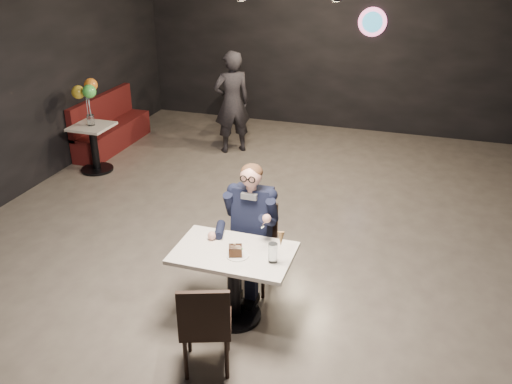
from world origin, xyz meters
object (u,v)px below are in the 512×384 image
(sundae_glass, at_px, (273,253))
(balloon_vase, at_px, (91,120))
(chair_near, at_px, (206,322))
(chair_far, at_px, (252,248))
(booth_bench, at_px, (111,122))
(side_table, at_px, (95,149))
(passerby, at_px, (232,103))
(seated_man, at_px, (252,226))
(main_table, at_px, (234,285))

(sundae_glass, distance_m, balloon_vase, 4.67)
(chair_near, xyz_separation_m, sundae_glass, (0.39, 0.62, 0.38))
(chair_far, xyz_separation_m, booth_bench, (-3.63, 3.21, -0.00))
(side_table, bearing_deg, sundae_glass, -37.13)
(booth_bench, relative_size, passerby, 1.06)
(sundae_glass, relative_size, side_table, 0.26)
(seated_man, distance_m, balloon_vase, 3.99)
(seated_man, relative_size, sundae_glass, 7.71)
(chair_far, distance_m, sundae_glass, 0.82)
(chair_far, distance_m, seated_man, 0.26)
(chair_near, relative_size, balloon_vase, 5.59)
(main_table, height_order, sundae_glass, sundae_glass)
(booth_bench, distance_m, balloon_vase, 1.11)
(seated_man, xyz_separation_m, booth_bench, (-3.63, 3.21, -0.26))
(chair_far, bearing_deg, balloon_vase, 146.41)
(booth_bench, bearing_deg, balloon_vase, -73.30)
(passerby, bearing_deg, chair_near, 69.92)
(chair_near, height_order, side_table, chair_near)
(booth_bench, xyz_separation_m, side_table, (0.30, -1.00, -0.10))
(main_table, bearing_deg, balloon_vase, 140.33)
(chair_near, bearing_deg, chair_far, 70.06)
(sundae_glass, xyz_separation_m, side_table, (-3.72, 2.82, -0.48))
(sundae_glass, xyz_separation_m, balloon_vase, (-3.72, 2.82, -0.01))
(chair_near, height_order, passerby, passerby)
(chair_far, height_order, booth_bench, chair_far)
(side_table, distance_m, passerby, 2.35)
(balloon_vase, bearing_deg, booth_bench, 106.70)
(sundae_glass, relative_size, booth_bench, 0.10)
(booth_bench, height_order, side_table, booth_bench)
(sundae_glass, bearing_deg, chair_near, -122.34)
(booth_bench, relative_size, balloon_vase, 11.09)
(main_table, relative_size, chair_far, 1.20)
(chair_far, height_order, passerby, passerby)
(main_table, bearing_deg, passerby, 110.37)
(sundae_glass, bearing_deg, chair_far, 122.99)
(chair_near, relative_size, seated_man, 0.64)
(chair_far, xyz_separation_m, chair_near, (0.00, -1.23, 0.00))
(chair_near, bearing_deg, main_table, 70.06)
(side_table, bearing_deg, passerby, 40.06)
(chair_near, relative_size, passerby, 0.54)
(chair_far, relative_size, booth_bench, 0.50)
(seated_man, bearing_deg, passerby, 113.11)
(main_table, bearing_deg, side_table, 140.33)
(side_table, xyz_separation_m, balloon_vase, (0.00, 0.00, 0.47))
(seated_man, height_order, balloon_vase, seated_man)
(sundae_glass, bearing_deg, passerby, 114.62)
(chair_near, bearing_deg, sundae_glass, 37.72)
(chair_far, relative_size, sundae_glass, 4.93)
(booth_bench, bearing_deg, main_table, -46.03)
(seated_man, xyz_separation_m, sundae_glass, (0.39, -0.61, 0.12))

